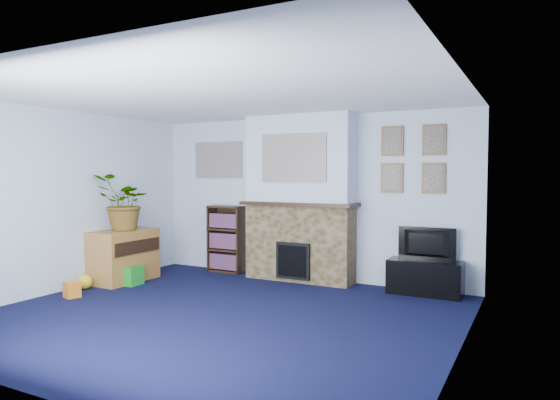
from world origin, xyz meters
The scene contains 26 objects.
floor centered at (0.00, 0.00, 0.00)m, with size 5.00×4.50×0.01m, color black.
ceiling centered at (0.00, 0.00, 2.40)m, with size 5.00×4.50×0.01m, color white.
wall_back centered at (0.00, 2.25, 1.20)m, with size 5.00×0.04×2.40m, color silver.
wall_front centered at (0.00, -2.25, 1.20)m, with size 5.00×0.04×2.40m, color silver.
wall_left centered at (-2.50, 0.00, 1.20)m, with size 0.04×4.50×2.40m, color silver.
wall_right centered at (2.50, 0.00, 1.20)m, with size 0.04×4.50×2.40m, color silver.
chimney_breast centered at (0.00, 2.05, 1.18)m, with size 1.72×0.50×2.40m.
collage_main centered at (0.00, 1.84, 1.78)m, with size 1.00×0.03×0.68m, color gray.
collage_left centered at (-1.55, 2.23, 1.78)m, with size 0.90×0.03×0.58m, color gray.
portrait_tl centered at (1.30, 2.23, 2.00)m, with size 0.30×0.03×0.40m, color brown.
portrait_tr centered at (1.85, 2.23, 2.00)m, with size 0.30×0.03×0.40m, color brown.
portrait_bl centered at (1.30, 2.23, 1.50)m, with size 0.30×0.03×0.40m, color brown.
portrait_br centered at (1.85, 2.23, 1.50)m, with size 0.30×0.03×0.40m, color brown.
tv_stand centered at (1.80, 2.03, 0.23)m, with size 0.93×0.39×0.44m, color black.
television centered at (1.80, 2.05, 0.65)m, with size 0.73×0.10×0.42m, color black.
bookshelf centered at (-1.31, 2.11, 0.50)m, with size 0.58×0.28×1.05m.
sideboard centered at (-2.24, 0.82, 0.35)m, with size 0.53×0.96×0.74m, color olive.
potted_plant centered at (-2.19, 0.77, 1.15)m, with size 0.73×0.63×0.81m, color #26661E.
mantel_clock centered at (-0.01, 2.00, 1.22)m, with size 0.09×0.05×0.13m, color gold.
mantel_candle centered at (0.24, 2.00, 1.23)m, with size 0.05×0.05×0.16m, color #B2BFC6.
mantel_teddy centered at (-0.62, 2.00, 1.22)m, with size 0.13×0.13×0.13m, color slate.
mantel_can centered at (0.68, 2.00, 1.21)m, with size 0.06×0.06×0.12m, color orange.
green_crate centered at (-2.01, 0.68, 0.14)m, with size 0.33×0.26×0.26m, color #198C26.
toy_ball centered at (-2.34, 0.20, 0.09)m, with size 0.19×0.19×0.19m, color yellow.
toy_block centered at (-2.10, -0.20, 0.11)m, with size 0.17×0.17×0.21m, color orange.
toy_tube centered at (-2.22, 1.20, 0.07)m, with size 0.14×0.14×0.30m, color yellow.
Camera 1 is at (3.10, -4.48, 1.56)m, focal length 32.00 mm.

